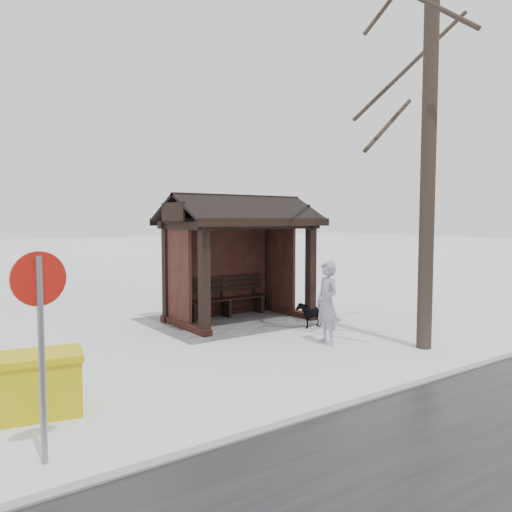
{
  "coord_description": "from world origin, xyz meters",
  "views": [
    {
      "loc": [
        6.68,
        10.08,
        2.49
      ],
      "look_at": [
        0.08,
        0.8,
        1.66
      ],
      "focal_mm": 35.0,
      "sensor_mm": 36.0,
      "label": 1
    }
  ],
  "objects": [
    {
      "name": "kerb",
      "position": [
        0.0,
        5.5,
        0.01
      ],
      "size": [
        120.0,
        0.15,
        0.06
      ],
      "primitive_type": "cube",
      "color": "gray",
      "rests_on": "ground"
    },
    {
      "name": "ground",
      "position": [
        0.0,
        0.0,
        0.0
      ],
      "size": [
        120.0,
        120.0,
        0.0
      ],
      "primitive_type": "plane",
      "color": "white",
      "rests_on": "ground"
    },
    {
      "name": "dog",
      "position": [
        -0.99,
        1.5,
        0.3
      ],
      "size": [
        0.72,
        0.35,
        0.59
      ],
      "primitive_type": "imported",
      "rotation": [
        0.0,
        0.0,
        1.61
      ],
      "color": "black",
      "rests_on": "ground"
    },
    {
      "name": "trampled_patch",
      "position": [
        0.0,
        -0.2,
        0.01
      ],
      "size": [
        4.2,
        3.2,
        0.02
      ],
      "primitive_type": "cube",
      "color": "gray",
      "rests_on": "ground"
    },
    {
      "name": "pedestrian",
      "position": [
        -0.18,
        2.88,
        0.83
      ],
      "size": [
        0.52,
        0.68,
        1.66
      ],
      "primitive_type": "imported",
      "rotation": [
        0.0,
        0.0,
        1.35
      ],
      "color": "#9A8DA5",
      "rests_on": "ground"
    },
    {
      "name": "grit_bin",
      "position": [
        5.32,
        3.43,
        0.4
      ],
      "size": [
        1.16,
        0.91,
        0.8
      ],
      "rotation": [
        0.0,
        0.0,
        -0.21
      ],
      "color": "#C3AF0B",
      "rests_on": "ground"
    },
    {
      "name": "tree_near",
      "position": [
        -1.5,
        4.2,
        6.16
      ],
      "size": [
        3.42,
        3.42,
        9.03
      ],
      "color": "black",
      "rests_on": "ground"
    },
    {
      "name": "road_sign",
      "position": [
        5.58,
        4.79,
        1.58
      ],
      "size": [
        0.55,
        0.12,
        2.17
      ],
      "rotation": [
        0.0,
        0.0,
        0.15
      ],
      "color": "gray",
      "rests_on": "ground"
    },
    {
      "name": "bus_shelter",
      "position": [
        0.0,
        -0.16,
        2.17
      ],
      "size": [
        3.6,
        2.4,
        3.09
      ],
      "color": "#3B1B15",
      "rests_on": "ground"
    }
  ]
}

